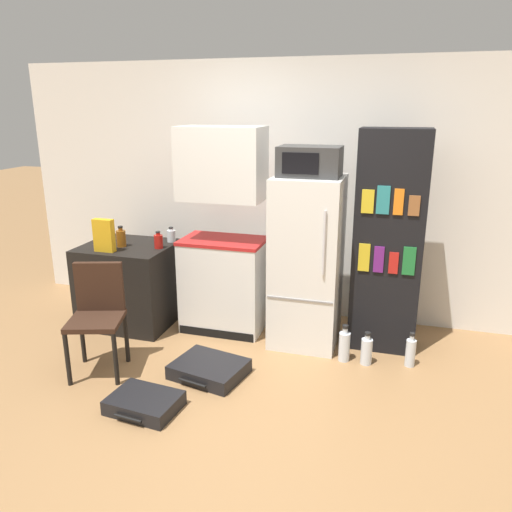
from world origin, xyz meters
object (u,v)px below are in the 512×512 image
object	(u,v)px
microwave	(310,161)
suitcase_large_flat	(209,369)
chair	(98,308)
refrigerator	(307,262)
bottle_amber_beer	(121,238)
bottle_ketchup_red	(158,241)
side_table	(130,284)
suitcase_small_flat	(144,403)
cereal_box	(104,235)
kitchen_hutch	(223,240)
bottle_clear_short	(171,236)
water_bottle_back	(367,351)
water_bottle_middle	(410,352)
bookshelf	(388,243)
water_bottle_front	(344,346)

from	to	relation	value
microwave	suitcase_large_flat	distance (m)	1.88
chair	refrigerator	bearing A→B (deg)	15.19
bottle_amber_beer	chair	size ratio (longest dim) A/B	0.23
microwave	bottle_ketchup_red	world-z (taller)	microwave
side_table	suitcase_small_flat	xyz separation A→B (m)	(0.85, -1.33, -0.34)
bottle_amber_beer	refrigerator	bearing A→B (deg)	4.33
bottle_ketchup_red	cereal_box	distance (m)	0.49
refrigerator	microwave	size ratio (longest dim) A/B	2.94
kitchen_hutch	side_table	bearing A→B (deg)	-172.42
bottle_clear_short	water_bottle_back	bearing A→B (deg)	-13.04
bottle_ketchup_red	water_bottle_back	distance (m)	2.11
cereal_box	water_bottle_middle	size ratio (longest dim) A/B	1.01
side_table	chair	bearing A→B (deg)	-75.33
refrigerator	suitcase_small_flat	bearing A→B (deg)	-122.05
cereal_box	water_bottle_back	bearing A→B (deg)	0.69
kitchen_hutch	suitcase_large_flat	size ratio (longest dim) A/B	3.06
bookshelf	water_bottle_front	size ratio (longest dim) A/B	5.89
bottle_amber_beer	water_bottle_front	xyz separation A→B (m)	(2.14, -0.15, -0.74)
bottle_ketchup_red	chair	world-z (taller)	bottle_ketchup_red
refrigerator	water_bottle_middle	xyz separation A→B (m)	(0.93, -0.22, -0.63)
kitchen_hutch	refrigerator	distance (m)	0.81
kitchen_hutch	water_bottle_middle	xyz separation A→B (m)	(1.73, -0.28, -0.75)
bottle_clear_short	chair	xyz separation A→B (m)	(-0.12, -1.12, -0.33)
kitchen_hutch	water_bottle_front	world-z (taller)	kitchen_hutch
microwave	bottle_clear_short	xyz separation A→B (m)	(-1.38, 0.16, -0.77)
side_table	water_bottle_middle	world-z (taller)	side_table
suitcase_large_flat	water_bottle_middle	world-z (taller)	water_bottle_middle
suitcase_large_flat	bottle_ketchup_red	bearing A→B (deg)	147.67
bookshelf	bottle_ketchup_red	world-z (taller)	bookshelf
suitcase_large_flat	side_table	bearing A→B (deg)	157.27
bottle_amber_beer	bottle_clear_short	xyz separation A→B (m)	(0.38, 0.29, -0.02)
suitcase_large_flat	refrigerator	bearing A→B (deg)	65.50
bottle_clear_short	water_bottle_front	size ratio (longest dim) A/B	0.45
kitchen_hutch	bottle_clear_short	size ratio (longest dim) A/B	13.11
microwave	suitcase_large_flat	bearing A→B (deg)	-126.14
bottle_amber_beer	water_bottle_front	bearing A→B (deg)	-4.03
refrigerator	chair	distance (m)	1.79
microwave	chair	size ratio (longest dim) A/B	0.58
bookshelf	water_bottle_front	distance (m)	0.95
suitcase_small_flat	refrigerator	bearing A→B (deg)	63.63
side_table	kitchen_hutch	distance (m)	1.05
side_table	bottle_ketchup_red	distance (m)	0.58
suitcase_small_flat	water_bottle_middle	bearing A→B (deg)	38.86
kitchen_hutch	water_bottle_front	xyz separation A→B (m)	(1.19, -0.34, -0.74)
bookshelf	bottle_ketchup_red	distance (m)	2.07
water_bottle_middle	microwave	bearing A→B (deg)	166.58
bottle_amber_beer	bottle_clear_short	world-z (taller)	bottle_amber_beer
bookshelf	chair	bearing A→B (deg)	-153.65
cereal_box	water_bottle_front	bearing A→B (deg)	0.93
microwave	refrigerator	bearing A→B (deg)	71.17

